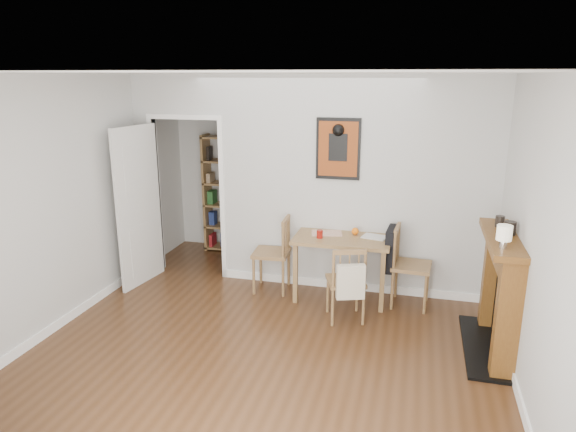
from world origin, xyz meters
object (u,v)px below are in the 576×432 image
(ceramic_jar_b, at_px, (500,221))
(mantel_lamp, at_px, (504,234))
(dining_table, at_px, (343,244))
(chair_left, at_px, (271,254))
(orange_fruit, at_px, (355,231))
(red_glass, at_px, (320,234))
(chair_front, at_px, (346,282))
(fireplace, at_px, (501,291))
(ceramic_jar_a, at_px, (510,228))
(notebook, at_px, (375,237))
(bookshelf, at_px, (229,195))
(chair_right, at_px, (410,265))

(ceramic_jar_b, bearing_deg, mantel_lamp, -94.95)
(mantel_lamp, bearing_deg, dining_table, 141.23)
(chair_left, bearing_deg, orange_fruit, 6.18)
(chair_left, bearing_deg, red_glass, -11.21)
(chair_front, relative_size, mantel_lamp, 4.21)
(red_glass, distance_m, orange_fruit, 0.45)
(fireplace, bearing_deg, chair_front, 169.53)
(ceramic_jar_a, bearing_deg, dining_table, 154.12)
(ceramic_jar_a, bearing_deg, chair_front, 171.30)
(chair_front, distance_m, notebook, 0.75)
(chair_left, xyz_separation_m, ceramic_jar_b, (2.48, -0.56, 0.75))
(chair_left, xyz_separation_m, notebook, (1.24, 0.06, 0.30))
(notebook, bearing_deg, bookshelf, 151.31)
(orange_fruit, relative_size, ceramic_jar_b, 0.78)
(dining_table, relative_size, red_glass, 12.07)
(red_glass, bearing_deg, chair_left, 168.79)
(ceramic_jar_a, bearing_deg, notebook, 146.40)
(dining_table, relative_size, ceramic_jar_b, 10.33)
(ceramic_jar_b, bearing_deg, chair_front, -179.44)
(chair_left, xyz_separation_m, fireplace, (2.51, -0.85, 0.15))
(chair_left, distance_m, chair_right, 1.65)
(mantel_lamp, bearing_deg, red_glass, 148.13)
(bookshelf, bearing_deg, ceramic_jar_a, -30.53)
(chair_right, relative_size, chair_front, 1.10)
(chair_left, height_order, mantel_lamp, mantel_lamp)
(chair_front, bearing_deg, ceramic_jar_b, 0.56)
(chair_left, xyz_separation_m, chair_front, (1.00, -0.57, -0.03))
(dining_table, distance_m, mantel_lamp, 2.07)
(chair_right, relative_size, notebook, 3.44)
(orange_fruit, xyz_separation_m, mantel_lamp, (1.41, -1.35, 0.48))
(ceramic_jar_b, bearing_deg, ceramic_jar_a, -77.11)
(dining_table, distance_m, chair_front, 0.63)
(chair_right, bearing_deg, bookshelf, 153.69)
(mantel_lamp, bearing_deg, bookshelf, 143.67)
(mantel_lamp, xyz_separation_m, ceramic_jar_b, (0.06, 0.68, -0.07))
(dining_table, relative_size, chair_front, 1.31)
(dining_table, height_order, ceramic_jar_b, ceramic_jar_b)
(dining_table, relative_size, chair_left, 1.19)
(red_glass, relative_size, ceramic_jar_a, 0.74)
(chair_right, relative_size, mantel_lamp, 4.63)
(chair_left, relative_size, red_glass, 10.14)
(red_glass, height_order, notebook, red_glass)
(notebook, bearing_deg, mantel_lamp, -47.67)
(chair_right, distance_m, mantel_lamp, 1.64)
(ceramic_jar_b, bearing_deg, notebook, 153.69)
(red_glass, bearing_deg, fireplace, -21.02)
(chair_left, height_order, red_glass, chair_left)
(red_glass, xyz_separation_m, orange_fruit, (0.38, 0.23, -0.00))
(bookshelf, height_order, notebook, bookshelf)
(chair_right, distance_m, orange_fruit, 0.74)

